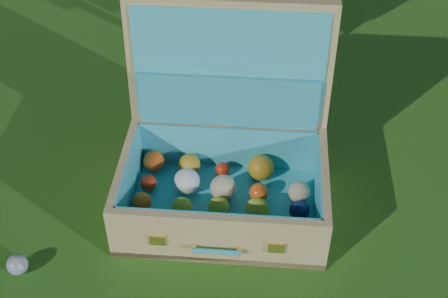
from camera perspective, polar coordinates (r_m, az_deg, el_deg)
ground at (r=1.90m, az=-3.91°, el=-8.34°), size 60.00×60.00×0.00m
stray_ball at (r=1.89m, az=-18.38°, el=-10.00°), size 0.06×0.06×0.06m
suitcase at (r=1.91m, az=0.05°, el=-0.43°), size 0.65×0.53×0.60m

